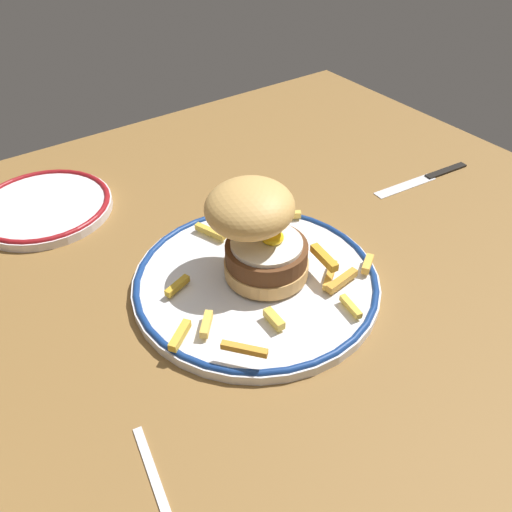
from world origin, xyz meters
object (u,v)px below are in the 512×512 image
knife (430,176)px  side_plate (43,206)px  burger (257,230)px  dinner_plate (256,281)px

knife → side_plate: bearing=153.7°
side_plate → knife: side_plate is taller
burger → dinner_plate: bearing=-132.0°
side_plate → burger: bearing=-61.2°
knife → dinner_plate: bearing=-172.7°
dinner_plate → burger: bearing=48.0°
dinner_plate → burger: 6.62cm
dinner_plate → side_plate: bearing=116.9°
knife → burger: bearing=-174.0°
dinner_plate → burger: (0.83, 0.92, 6.50)cm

